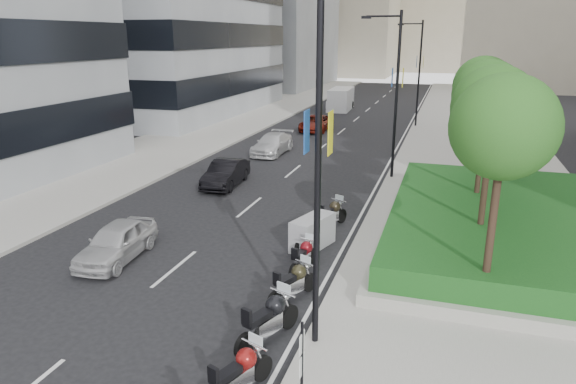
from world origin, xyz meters
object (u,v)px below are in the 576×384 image
at_px(parking_sign, 302,369).
at_px(motorcycle_3, 294,282).
at_px(motorcycle_1, 239,374).
at_px(car_c, 272,144).
at_px(lamp_post_0, 312,155).
at_px(motorcycle_6, 331,214).
at_px(motorcycle_2, 269,319).
at_px(lamp_post_1, 394,88).
at_px(car_d, 316,123).
at_px(lamp_post_2, 418,68).
at_px(delivery_van, 341,100).
at_px(car_b, 226,173).
at_px(motorcycle_4, 304,256).
at_px(car_a, 117,242).
at_px(motorcycle_5, 313,233).

bearing_deg(parking_sign, motorcycle_3, 108.56).
height_order(motorcycle_1, car_c, car_c).
relative_size(lamp_post_0, motorcycle_6, 4.32).
xyz_separation_m(motorcycle_6, car_c, (-7.02, 12.63, 0.09)).
relative_size(motorcycle_1, motorcycle_3, 1.05).
bearing_deg(motorcycle_1, motorcycle_2, 23.21).
distance_m(lamp_post_1, car_d, 16.32).
distance_m(lamp_post_2, delivery_van, 12.76).
distance_m(car_b, car_d, 17.67).
bearing_deg(motorcycle_4, lamp_post_2, 7.15).
bearing_deg(motorcycle_3, delivery_van, 34.66).
bearing_deg(car_a, motorcycle_2, -30.13).
bearing_deg(car_b, motorcycle_6, -37.55).
distance_m(motorcycle_2, car_a, 7.68).
relative_size(car_b, delivery_van, 0.75).
distance_m(lamp_post_1, motorcycle_5, 11.80).
xyz_separation_m(lamp_post_2, car_c, (-8.39, -13.83, -4.39)).
bearing_deg(car_d, lamp_post_2, 29.71).
distance_m(motorcycle_3, motorcycle_4, 2.06).
relative_size(motorcycle_3, motorcycle_6, 0.97).
distance_m(parking_sign, car_a, 10.60).
distance_m(motorcycle_6, delivery_van, 35.88).
bearing_deg(car_a, motorcycle_3, -12.63).
distance_m(motorcycle_5, delivery_van, 38.15).
bearing_deg(lamp_post_2, delivery_van, 134.11).
bearing_deg(lamp_post_1, motorcycle_6, -99.19).
distance_m(motorcycle_3, motorcycle_5, 4.06).
relative_size(lamp_post_1, motorcycle_5, 4.12).
relative_size(lamp_post_0, motorcycle_5, 4.12).
relative_size(lamp_post_2, delivery_van, 1.61).
xyz_separation_m(motorcycle_2, motorcycle_3, (-0.04, 2.34, -0.08)).
bearing_deg(motorcycle_6, car_c, 51.41).
distance_m(parking_sign, motorcycle_6, 11.74).
bearing_deg(car_c, motorcycle_2, -70.15).
xyz_separation_m(motorcycle_1, car_a, (-7.05, 5.52, 0.08)).
bearing_deg(motorcycle_3, car_b, 57.87).
bearing_deg(car_a, motorcycle_4, 4.50).
relative_size(motorcycle_6, car_b, 0.50).
distance_m(motorcycle_1, motorcycle_3, 4.58).
distance_m(motorcycle_3, car_a, 6.98).
xyz_separation_m(motorcycle_1, car_d, (-6.85, 33.07, 0.06)).
distance_m(lamp_post_1, parking_sign, 20.33).
distance_m(lamp_post_2, motorcycle_5, 29.20).
distance_m(motorcycle_3, car_c, 20.37).
bearing_deg(car_c, car_b, -87.65).
distance_m(motorcycle_6, car_c, 14.46).
distance_m(lamp_post_1, motorcycle_3, 15.55).
bearing_deg(motorcycle_2, motorcycle_3, 21.61).
relative_size(lamp_post_2, motorcycle_4, 4.52).
bearing_deg(car_a, lamp_post_0, -26.06).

